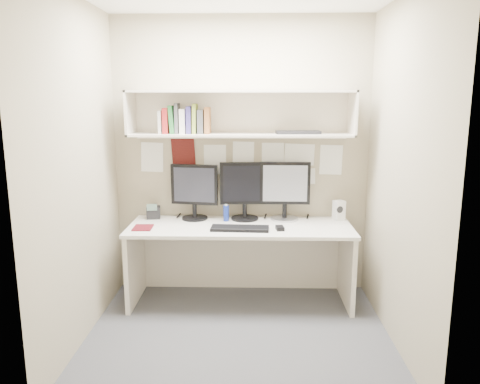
{
  "coord_description": "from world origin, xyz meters",
  "views": [
    {
      "loc": [
        0.1,
        -3.41,
        1.85
      ],
      "look_at": [
        0.0,
        0.35,
        1.09
      ],
      "focal_mm": 35.0,
      "sensor_mm": 36.0,
      "label": 1
    }
  ],
  "objects_px": {
    "keyboard": "(240,228)",
    "desk": "(240,263)",
    "desk_phone": "(153,212)",
    "speaker": "(339,210)",
    "monitor_right": "(285,189)",
    "maroon_notebook": "(143,228)",
    "monitor_center": "(245,189)",
    "monitor_left": "(194,190)"
  },
  "relations": [
    {
      "from": "monitor_center",
      "to": "desk_phone",
      "type": "xyz_separation_m",
      "value": [
        -0.87,
        0.0,
        -0.23
      ]
    },
    {
      "from": "monitor_center",
      "to": "maroon_notebook",
      "type": "distance_m",
      "value": 1.0
    },
    {
      "from": "monitor_center",
      "to": "maroon_notebook",
      "type": "xyz_separation_m",
      "value": [
        -0.89,
        -0.34,
        -0.28
      ]
    },
    {
      "from": "desk_phone",
      "to": "monitor_left",
      "type": "bearing_deg",
      "value": -9.18
    },
    {
      "from": "monitor_center",
      "to": "speaker",
      "type": "distance_m",
      "value": 0.9
    },
    {
      "from": "monitor_center",
      "to": "keyboard",
      "type": "relative_size",
      "value": 1.08
    },
    {
      "from": "speaker",
      "to": "maroon_notebook",
      "type": "xyz_separation_m",
      "value": [
        -1.77,
        -0.34,
        -0.09
      ]
    },
    {
      "from": "keyboard",
      "to": "monitor_right",
      "type": "bearing_deg",
      "value": 44.71
    },
    {
      "from": "monitor_left",
      "to": "keyboard",
      "type": "height_order",
      "value": "monitor_left"
    },
    {
      "from": "speaker",
      "to": "maroon_notebook",
      "type": "distance_m",
      "value": 1.81
    },
    {
      "from": "monitor_right",
      "to": "monitor_left",
      "type": "bearing_deg",
      "value": -179.08
    },
    {
      "from": "monitor_right",
      "to": "desk_phone",
      "type": "relative_size",
      "value": 3.59
    },
    {
      "from": "desk",
      "to": "monitor_center",
      "type": "xyz_separation_m",
      "value": [
        0.04,
        0.22,
        0.65
      ]
    },
    {
      "from": "desk_phone",
      "to": "desk",
      "type": "bearing_deg",
      "value": -23.61
    },
    {
      "from": "monitor_right",
      "to": "keyboard",
      "type": "xyz_separation_m",
      "value": [
        -0.41,
        -0.37,
        -0.28
      ]
    },
    {
      "from": "monitor_center",
      "to": "speaker",
      "type": "relative_size",
      "value": 2.95
    },
    {
      "from": "keyboard",
      "to": "speaker",
      "type": "bearing_deg",
      "value": 24.27
    },
    {
      "from": "keyboard",
      "to": "maroon_notebook",
      "type": "height_order",
      "value": "keyboard"
    },
    {
      "from": "monitor_right",
      "to": "speaker",
      "type": "distance_m",
      "value": 0.55
    },
    {
      "from": "desk",
      "to": "keyboard",
      "type": "bearing_deg",
      "value": -89.98
    },
    {
      "from": "monitor_left",
      "to": "speaker",
      "type": "relative_size",
      "value": 2.82
    },
    {
      "from": "monitor_right",
      "to": "monitor_center",
      "type": "bearing_deg",
      "value": -179.07
    },
    {
      "from": "desk",
      "to": "keyboard",
      "type": "distance_m",
      "value": 0.41
    },
    {
      "from": "desk",
      "to": "desk_phone",
      "type": "relative_size",
      "value": 13.19
    },
    {
      "from": "maroon_notebook",
      "to": "desk_phone",
      "type": "relative_size",
      "value": 1.32
    },
    {
      "from": "desk",
      "to": "monitor_left",
      "type": "bearing_deg",
      "value": 153.37
    },
    {
      "from": "speaker",
      "to": "desk_phone",
      "type": "distance_m",
      "value": 1.75
    },
    {
      "from": "monitor_center",
      "to": "keyboard",
      "type": "distance_m",
      "value": 0.46
    },
    {
      "from": "monitor_center",
      "to": "maroon_notebook",
      "type": "bearing_deg",
      "value": -163.55
    },
    {
      "from": "keyboard",
      "to": "desk",
      "type": "bearing_deg",
      "value": 92.71
    },
    {
      "from": "speaker",
      "to": "maroon_notebook",
      "type": "height_order",
      "value": "speaker"
    },
    {
      "from": "monitor_right",
      "to": "keyboard",
      "type": "distance_m",
      "value": 0.62
    },
    {
      "from": "maroon_notebook",
      "to": "desk_phone",
      "type": "xyz_separation_m",
      "value": [
        0.02,
        0.35,
        0.05
      ]
    },
    {
      "from": "maroon_notebook",
      "to": "desk",
      "type": "bearing_deg",
      "value": 6.42
    },
    {
      "from": "monitor_center",
      "to": "speaker",
      "type": "bearing_deg",
      "value": -5.05
    },
    {
      "from": "monitor_right",
      "to": "desk_phone",
      "type": "xyz_separation_m",
      "value": [
        -1.24,
        0.0,
        -0.23
      ]
    },
    {
      "from": "desk",
      "to": "monitor_right",
      "type": "relative_size",
      "value": 3.67
    },
    {
      "from": "desk",
      "to": "monitor_right",
      "type": "height_order",
      "value": "monitor_right"
    },
    {
      "from": "speaker",
      "to": "desk_phone",
      "type": "bearing_deg",
      "value": 159.07
    },
    {
      "from": "speaker",
      "to": "monitor_right",
      "type": "bearing_deg",
      "value": 158.68
    },
    {
      "from": "desk",
      "to": "speaker",
      "type": "relative_size",
      "value": 10.91
    },
    {
      "from": "maroon_notebook",
      "to": "desk_phone",
      "type": "bearing_deg",
      "value": 84.52
    }
  ]
}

